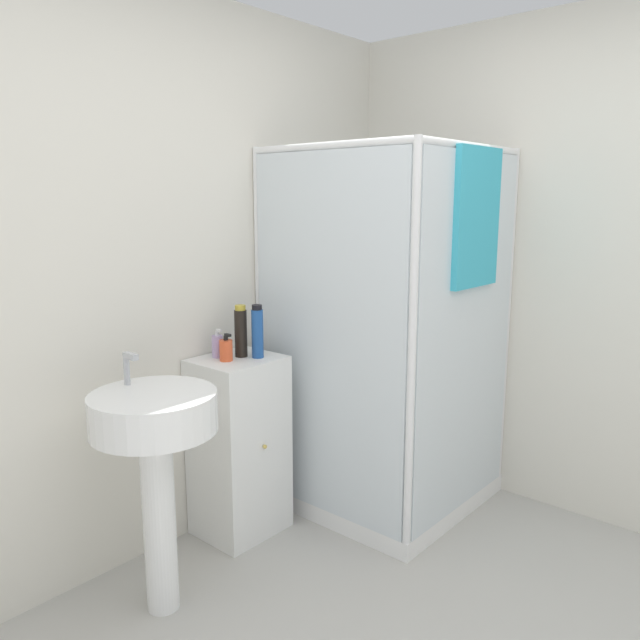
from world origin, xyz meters
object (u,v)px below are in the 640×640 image
sink (155,441)px  shampoo_bottle_tall_black (241,332)px  shampoo_bottle_blue (257,332)px  soap_dispenser (226,350)px  lotion_bottle_white (217,346)px

sink → shampoo_bottle_tall_black: size_ratio=4.16×
sink → shampoo_bottle_tall_black: shampoo_bottle_tall_black is taller
shampoo_bottle_tall_black → shampoo_bottle_blue: 0.08m
sink → soap_dispenser: 0.63m
shampoo_bottle_blue → lotion_bottle_white: size_ratio=1.85×
sink → soap_dispenser: bearing=21.6°
soap_dispenser → lotion_bottle_white: size_ratio=0.95×
soap_dispenser → shampoo_bottle_tall_black: size_ratio=0.52×
lotion_bottle_white → sink: bearing=-152.3°
soap_dispenser → shampoo_bottle_blue: (0.14, -0.07, 0.07)m
lotion_bottle_white → soap_dispenser: bearing=-101.3°
shampoo_bottle_blue → lotion_bottle_white: bearing=129.3°
sink → shampoo_bottle_blue: bearing=12.3°
shampoo_bottle_tall_black → shampoo_bottle_blue: bearing=-63.1°
shampoo_bottle_tall_black → lotion_bottle_white: size_ratio=1.81×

